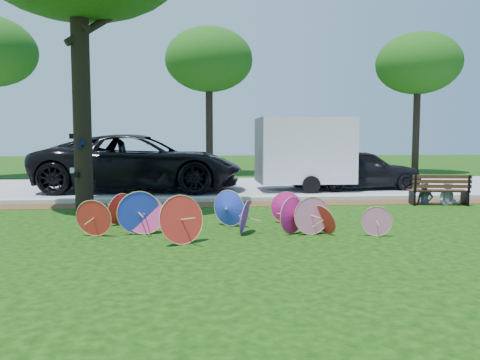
% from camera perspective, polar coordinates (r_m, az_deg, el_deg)
% --- Properties ---
extents(ground, '(90.00, 90.00, 0.00)m').
position_cam_1_polar(ground, '(8.63, -2.10, -7.14)').
color(ground, black).
rests_on(ground, ground).
extents(mulch_strip, '(90.00, 1.00, 0.01)m').
position_cam_1_polar(mulch_strip, '(13.05, -3.21, -2.99)').
color(mulch_strip, '#472D16').
rests_on(mulch_strip, ground).
extents(curb, '(90.00, 0.30, 0.12)m').
position_cam_1_polar(curb, '(13.74, -3.31, -2.36)').
color(curb, '#B7B5AD').
rests_on(curb, ground).
extents(street, '(90.00, 8.00, 0.01)m').
position_cam_1_polar(street, '(17.87, -3.78, -0.85)').
color(street, gray).
rests_on(street, ground).
extents(parasol_pile, '(5.91, 2.64, 0.88)m').
position_cam_1_polar(parasol_pile, '(9.11, -4.13, -4.12)').
color(parasol_pile, pink).
rests_on(parasol_pile, ground).
extents(black_van, '(7.37, 3.83, 1.98)m').
position_cam_1_polar(black_van, '(16.86, -12.06, 2.07)').
color(black_van, black).
rests_on(black_van, ground).
extents(dark_pickup, '(4.37, 1.98, 1.45)m').
position_cam_1_polar(dark_pickup, '(17.54, 14.41, 1.26)').
color(dark_pickup, black).
rests_on(dark_pickup, ground).
extents(cargo_trailer, '(3.23, 2.05, 2.86)m').
position_cam_1_polar(cargo_trailer, '(16.72, 7.87, 3.61)').
color(cargo_trailer, silver).
rests_on(cargo_trailer, ground).
extents(park_bench, '(1.68, 0.84, 0.84)m').
position_cam_1_polar(park_bench, '(14.09, 23.00, -1.10)').
color(park_bench, black).
rests_on(park_bench, ground).
extents(person_left, '(0.51, 0.41, 1.23)m').
position_cam_1_polar(person_left, '(13.96, 21.66, -0.31)').
color(person_left, '#313843').
rests_on(person_left, ground).
extents(person_right, '(0.76, 0.68, 1.29)m').
position_cam_1_polar(person_right, '(14.28, 24.17, -0.15)').
color(person_right, silver).
rests_on(person_right, ground).
extents(bg_trees, '(25.48, 5.84, 7.40)m').
position_cam_1_polar(bg_trees, '(23.83, -3.04, 14.50)').
color(bg_trees, black).
rests_on(bg_trees, ground).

